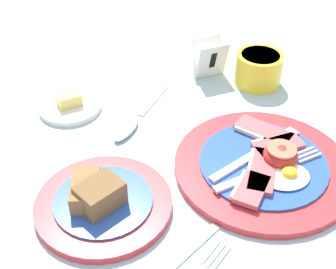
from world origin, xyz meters
name	(u,v)px	position (x,y,z in m)	size (l,w,h in m)	color
ground_plane	(222,184)	(0.00, 0.00, 0.00)	(3.00, 3.00, 0.00)	#A3BCD1
breakfast_plate	(265,165)	(0.07, 0.01, 0.01)	(0.27, 0.27, 0.04)	red
bread_plate	(101,201)	(-0.18, 0.00, 0.01)	(0.19, 0.19, 0.05)	red
sugar_cup	(259,68)	(0.16, 0.24, 0.03)	(0.09, 0.09, 0.06)	yellow
butter_dish	(70,105)	(-0.19, 0.25, 0.01)	(0.11, 0.11, 0.03)	silver
number_card	(210,59)	(0.08, 0.29, 0.04)	(0.06, 0.05, 0.07)	white
teaspoon_by_saucer	(134,121)	(-0.09, 0.18, 0.01)	(0.14, 0.16, 0.01)	silver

